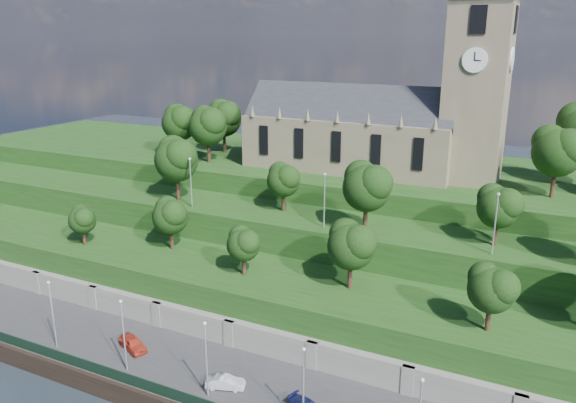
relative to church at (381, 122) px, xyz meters
The scene contains 13 objects.
promenade 45.42m from the church, 91.13° to the right, with size 160.00×12.00×2.00m, color #2D2D30.
retaining_wall 39.48m from the church, 91.33° to the right, with size 160.00×2.10×5.00m.
embankment_lower 33.57m from the church, 91.61° to the right, with size 160.00×12.00×8.00m, color #183A13.
embankment_upper 23.71m from the church, 92.66° to the right, with size 160.00×10.00×12.00m, color #183A13.
hilltop 15.57m from the church, 101.11° to the left, with size 160.00×32.00×15.00m, color #183A13.
church is the anchor object (origin of this frame).
trees_lower 29.67m from the church, 77.36° to the right, with size 66.76×9.01×8.29m.
trees_upper 19.29m from the church, 75.86° to the right, with size 62.09×8.43×9.53m.
trees_hilltop 2.97m from the church, 16.01° to the right, with size 74.05×16.93×11.51m.
lamp_posts_promenade 46.40m from the church, 93.67° to the right, with size 60.36×0.36×7.95m.
lamp_posts_upper 21.00m from the church, 92.26° to the right, with size 40.36×0.36×7.04m.
car_left 47.14m from the church, 110.34° to the right, with size 1.72×4.28×1.46m, color #AC2E1C.
car_middle 46.20m from the church, 92.73° to the right, with size 1.34×3.85×1.27m, color #AEACB1.
Camera 1 is at (25.17, -35.47, 35.23)m, focal length 35.00 mm.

